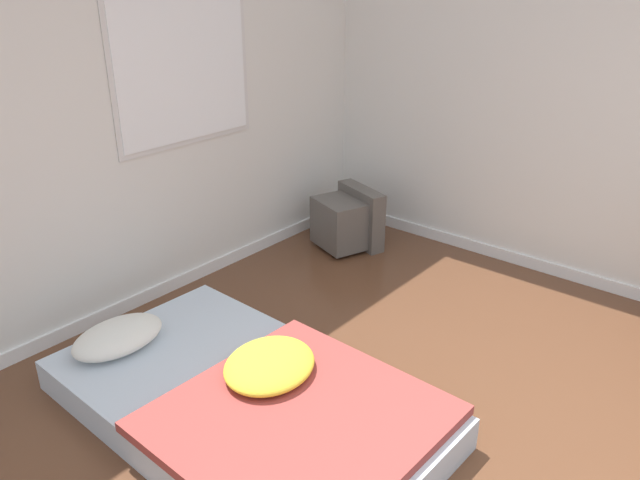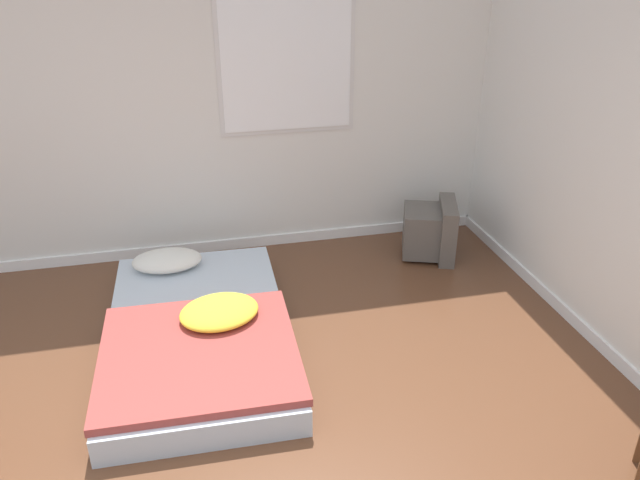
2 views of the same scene
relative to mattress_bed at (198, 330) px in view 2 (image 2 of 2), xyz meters
The scene contains 3 objects.
wall_back 1.84m from the mattress_bed, 86.72° to the left, with size 7.41×0.08×2.60m.
mattress_bed is the anchor object (origin of this frame).
crt_tv 2.18m from the mattress_bed, 23.82° to the left, with size 0.55×0.57×0.48m.
Camera 2 is at (-0.06, -2.00, 2.46)m, focal length 35.00 mm.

